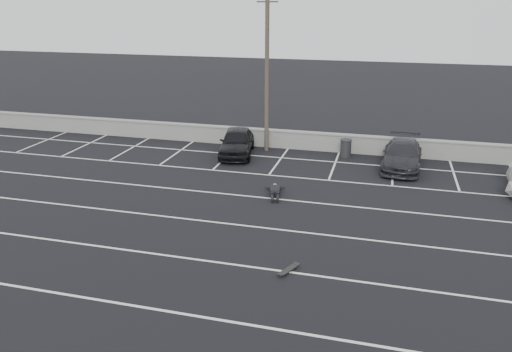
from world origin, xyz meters
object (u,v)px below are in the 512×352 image
(trash_bin, at_px, (346,148))
(skateboard, at_px, (288,270))
(person, at_px, (275,188))
(car_right, at_px, (402,155))
(car_left, at_px, (237,142))
(utility_pole, at_px, (267,73))

(trash_bin, height_order, skateboard, trash_bin)
(trash_bin, bearing_deg, skateboard, -92.61)
(trash_bin, bearing_deg, person, -112.18)
(person, bearing_deg, skateboard, -86.69)
(car_right, bearing_deg, skateboard, -103.28)
(car_left, distance_m, person, 6.28)
(utility_pole, relative_size, trash_bin, 8.81)
(car_right, relative_size, skateboard, 5.66)
(utility_pole, xyz_separation_m, trash_bin, (4.58, -0.09, -3.94))
(utility_pole, height_order, trash_bin, utility_pole)
(utility_pole, height_order, skateboard, utility_pole)
(car_left, distance_m, car_right, 9.00)
(car_left, xyz_separation_m, skateboard, (5.41, -11.98, -0.67))
(car_left, relative_size, person, 1.70)
(trash_bin, xyz_separation_m, person, (-2.59, -6.36, -0.26))
(skateboard, bearing_deg, person, 131.37)
(car_right, bearing_deg, trash_bin, 163.09)
(trash_bin, xyz_separation_m, skateboard, (-0.60, -13.09, -0.43))
(car_left, xyz_separation_m, utility_pole, (1.43, 1.20, 3.70))
(utility_pole, bearing_deg, car_left, -139.90)
(skateboard, bearing_deg, utility_pole, 131.68)
(car_right, distance_m, person, 7.68)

